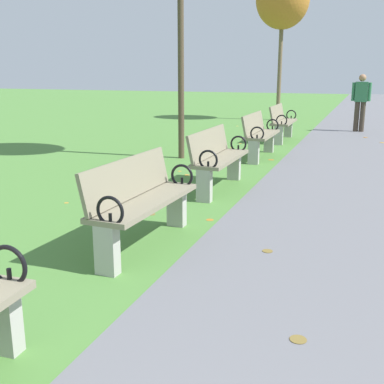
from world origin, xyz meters
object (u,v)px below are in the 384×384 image
at_px(park_bench_3, 141,200).
at_px(park_bench_4, 217,158).
at_px(park_bench_6, 282,122).
at_px(park_bench_5, 260,134).
at_px(pedestrian_walking, 361,100).

relative_size(park_bench_3, park_bench_4, 1.01).
bearing_deg(park_bench_6, park_bench_4, -90.00).
distance_m(park_bench_5, pedestrian_walking, 5.47).
relative_size(park_bench_3, pedestrian_walking, 1.00).
relative_size(park_bench_6, pedestrian_walking, 0.99).
relative_size(park_bench_4, park_bench_5, 1.00).
distance_m(park_bench_6, pedestrian_walking, 3.13).
xyz_separation_m(park_bench_6, pedestrian_walking, (1.79, 2.53, 0.44)).
height_order(park_bench_4, pedestrian_walking, pedestrian_walking).
xyz_separation_m(park_bench_4, pedestrian_walking, (1.79, 8.05, 0.44)).
bearing_deg(pedestrian_walking, park_bench_6, -125.35).
xyz_separation_m(park_bench_3, pedestrian_walking, (1.79, 10.63, 0.44)).
height_order(park_bench_5, park_bench_6, same).
bearing_deg(park_bench_5, park_bench_3, -90.00).
bearing_deg(park_bench_4, park_bench_6, 90.00).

